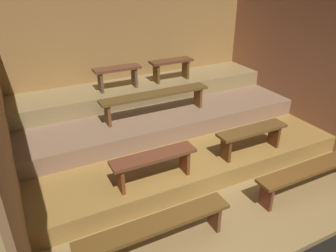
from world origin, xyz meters
name	(u,v)px	position (x,y,z in m)	size (l,w,h in m)	color
ground	(180,159)	(0.00, 2.13, -0.04)	(6.13, 5.06, 0.08)	olive
wall_back	(133,56)	(0.00, 4.29, 1.37)	(6.13, 0.06, 2.74)	olive
wall_left	(0,118)	(-2.70, 2.13, 1.37)	(0.06, 5.06, 2.74)	olive
wall_right	(301,65)	(2.70, 2.13, 1.37)	(0.06, 5.06, 2.74)	#965E44
platform_lower	(168,138)	(0.00, 2.64, 0.16)	(5.33, 3.24, 0.31)	olive
platform_middle	(155,112)	(0.00, 3.22, 0.47)	(5.33, 2.08, 0.31)	#87664D
platform_upper	(144,90)	(0.00, 3.76, 0.78)	(5.33, 0.99, 0.31)	olive
bench_floor_left	(156,228)	(-1.29, 0.40, 0.36)	(1.94, 0.30, 0.44)	brown
bench_floor_right	(311,171)	(1.29, 0.40, 0.36)	(1.94, 0.30, 0.44)	brown
bench_lower_left	(154,161)	(-0.89, 1.32, 0.65)	(1.26, 0.30, 0.44)	brown
bench_lower_right	(252,134)	(0.89, 1.32, 0.65)	(1.26, 0.30, 0.44)	brown
bench_middle_center	(155,97)	(-0.17, 2.79, 0.99)	(2.08, 0.30, 0.44)	brown
bench_upper_left	(117,73)	(-0.59, 3.64, 1.26)	(0.92, 0.30, 0.44)	brown
bench_upper_right	(171,65)	(0.59, 3.64, 1.26)	(0.92, 0.30, 0.44)	#58311C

